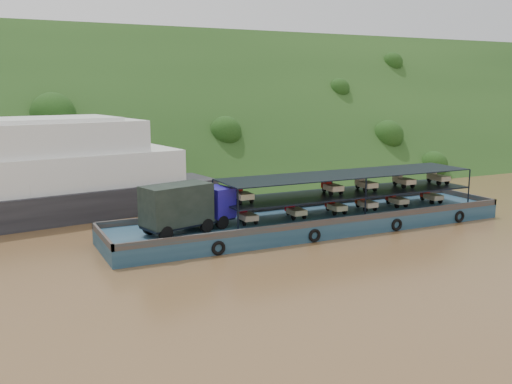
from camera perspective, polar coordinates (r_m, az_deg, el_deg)
name	(u,v)px	position (r m, az deg, el deg)	size (l,w,h in m)	color
ground	(294,235)	(46.57, 3.84, -4.28)	(160.00, 160.00, 0.00)	brown
hillside	(164,175)	(79.23, -9.17, 1.73)	(140.00, 28.00, 28.00)	#193413
cargo_barge	(301,217)	(47.43, 4.55, -2.52)	(35.00, 7.18, 4.85)	#143448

